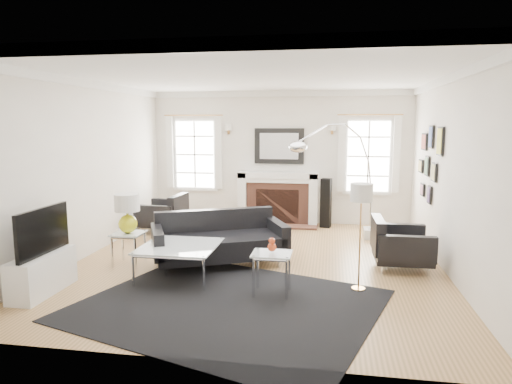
% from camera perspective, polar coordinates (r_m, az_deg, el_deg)
% --- Properties ---
extents(floor, '(6.00, 6.00, 0.00)m').
position_cam_1_polar(floor, '(7.10, 0.09, -8.79)').
color(floor, olive).
rests_on(floor, ground).
extents(back_wall, '(5.50, 0.04, 2.80)m').
position_cam_1_polar(back_wall, '(9.78, 2.93, 4.30)').
color(back_wall, white).
rests_on(back_wall, floor).
extents(front_wall, '(5.50, 0.04, 2.80)m').
position_cam_1_polar(front_wall, '(3.91, -6.99, -1.95)').
color(front_wall, white).
rests_on(front_wall, floor).
extents(left_wall, '(0.04, 6.00, 2.80)m').
position_cam_1_polar(left_wall, '(7.75, -20.44, 2.71)').
color(left_wall, white).
rests_on(left_wall, floor).
extents(right_wall, '(0.04, 6.00, 2.80)m').
position_cam_1_polar(right_wall, '(6.93, 23.16, 1.94)').
color(right_wall, white).
rests_on(right_wall, floor).
extents(ceiling, '(5.50, 6.00, 0.02)m').
position_cam_1_polar(ceiling, '(6.82, 0.10, 14.31)').
color(ceiling, white).
rests_on(ceiling, back_wall).
extents(crown_molding, '(5.50, 6.00, 0.12)m').
position_cam_1_polar(crown_molding, '(6.81, 0.10, 13.81)').
color(crown_molding, white).
rests_on(crown_molding, back_wall).
extents(fireplace, '(1.70, 0.69, 1.11)m').
position_cam_1_polar(fireplace, '(9.67, 2.75, -0.86)').
color(fireplace, white).
rests_on(fireplace, floor).
extents(mantel_mirror, '(1.05, 0.07, 0.75)m').
position_cam_1_polar(mantel_mirror, '(9.72, 2.91, 5.75)').
color(mantel_mirror, black).
rests_on(mantel_mirror, back_wall).
extents(window_left, '(1.24, 0.15, 1.62)m').
position_cam_1_polar(window_left, '(10.10, -7.63, 4.70)').
color(window_left, white).
rests_on(window_left, back_wall).
extents(window_right, '(1.24, 0.15, 1.62)m').
position_cam_1_polar(window_right, '(9.69, 13.86, 4.38)').
color(window_right, white).
rests_on(window_right, back_wall).
extents(gallery_wall, '(0.04, 1.73, 1.29)m').
position_cam_1_polar(gallery_wall, '(8.17, 20.86, 3.89)').
color(gallery_wall, black).
rests_on(gallery_wall, right_wall).
extents(tv_unit, '(0.35, 1.00, 1.09)m').
position_cam_1_polar(tv_unit, '(6.37, -25.14, -8.56)').
color(tv_unit, white).
rests_on(tv_unit, floor).
extents(area_rug, '(3.97, 3.62, 0.01)m').
position_cam_1_polar(area_rug, '(5.51, -3.43, -13.91)').
color(area_rug, black).
rests_on(area_rug, floor).
extents(sofa, '(2.16, 1.63, 0.64)m').
position_cam_1_polar(sofa, '(7.00, -4.69, -6.09)').
color(sofa, black).
rests_on(sofa, floor).
extents(armchair_left, '(0.87, 0.95, 0.61)m').
position_cam_1_polar(armchair_left, '(9.24, -11.30, -2.73)').
color(armchair_left, black).
rests_on(armchair_left, floor).
extents(armchair_right, '(0.83, 0.92, 0.61)m').
position_cam_1_polar(armchair_right, '(7.06, 17.31, -6.39)').
color(armchair_right, black).
rests_on(armchair_right, floor).
extents(coffee_table, '(1.03, 1.03, 0.46)m').
position_cam_1_polar(coffee_table, '(6.40, -9.52, -6.87)').
color(coffee_table, silver).
rests_on(coffee_table, floor).
extents(side_table_left, '(0.44, 0.44, 0.49)m').
position_cam_1_polar(side_table_left, '(7.16, -15.65, -5.74)').
color(side_table_left, silver).
rests_on(side_table_left, floor).
extents(nesting_table, '(0.49, 0.41, 0.53)m').
position_cam_1_polar(nesting_table, '(5.70, 1.98, -8.74)').
color(nesting_table, silver).
rests_on(nesting_table, floor).
extents(gourd_lamp, '(0.37, 0.37, 0.59)m').
position_cam_1_polar(gourd_lamp, '(7.07, -15.79, -2.25)').
color(gourd_lamp, yellow).
rests_on(gourd_lamp, side_table_left).
extents(orange_vase, '(0.11, 0.11, 0.17)m').
position_cam_1_polar(orange_vase, '(5.64, 2.00, -6.68)').
color(orange_vase, '#C53F19').
rests_on(orange_vase, nesting_table).
extents(arc_floor_lamp, '(1.55, 1.44, 2.20)m').
position_cam_1_polar(arc_floor_lamp, '(8.04, 10.06, 1.79)').
color(arc_floor_lamp, silver).
rests_on(arc_floor_lamp, floor).
extents(stick_floor_lamp, '(0.28, 0.28, 1.38)m').
position_cam_1_polar(stick_floor_lamp, '(5.83, 13.03, -0.77)').
color(stick_floor_lamp, '#BA8140').
rests_on(stick_floor_lamp, floor).
extents(speaker_tower, '(0.24, 0.24, 1.01)m').
position_cam_1_polar(speaker_tower, '(9.48, 8.73, -1.37)').
color(speaker_tower, black).
rests_on(speaker_tower, floor).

